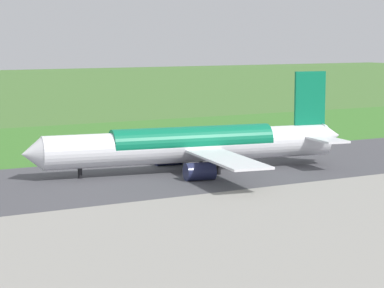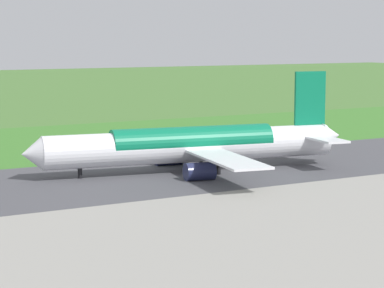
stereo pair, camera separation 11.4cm
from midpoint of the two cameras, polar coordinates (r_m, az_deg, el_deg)
ground_plane at (r=125.55m, az=-0.48°, el=-2.07°), size 800.00×800.00×0.00m
runway_asphalt at (r=125.54m, az=-0.48°, el=-2.06°), size 600.00×33.43×0.06m
grass_verge_foreground at (r=155.78m, az=-6.50°, el=-0.19°), size 600.00×80.00×0.04m
airliner_main at (r=125.61m, az=0.19°, el=-0.06°), size 54.00×44.39×15.88m
no_stopping_sign at (r=161.26m, az=-1.21°, el=0.62°), size 0.60×0.10×2.32m
traffic_cone_orange at (r=160.55m, az=-3.89°, el=0.18°), size 0.40×0.40×0.55m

